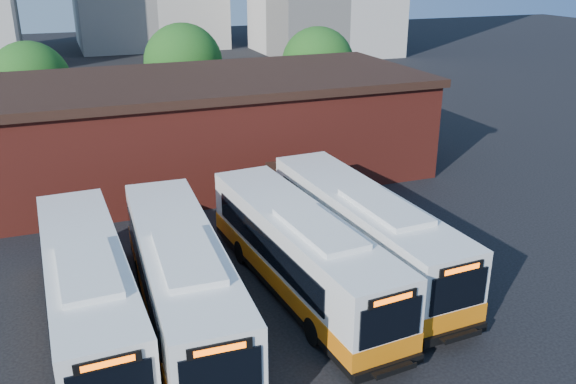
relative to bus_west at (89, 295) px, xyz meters
name	(u,v)px	position (x,y,z in m)	size (l,w,h in m)	color
ground	(327,341)	(8.04, -3.61, -1.66)	(220.00, 220.00, 0.00)	black
bus_west	(89,295)	(0.00, 0.00, 0.00)	(3.24, 13.51, 3.65)	white
bus_midwest	(182,283)	(3.41, -0.41, 0.04)	(3.31, 13.87, 3.75)	white
bus_mideast	(300,256)	(8.49, 0.16, 0.02)	(3.93, 13.74, 3.70)	white
bus_east	(363,234)	(11.90, 1.11, 0.05)	(3.58, 13.93, 3.76)	white
transit_worker	(385,344)	(9.25, -5.72, -0.69)	(0.71, 0.46, 1.94)	black
depot_building	(199,126)	(8.04, 16.39, 1.60)	(28.60, 12.60, 6.40)	maroon
tree_west	(30,82)	(-1.96, 28.39, 2.99)	(6.00, 6.00, 7.65)	#382314
tree_mid	(183,63)	(10.04, 30.39, 3.42)	(6.56, 6.56, 8.36)	#382314
tree_east	(318,64)	(21.04, 27.39, 3.17)	(6.24, 6.24, 7.96)	#382314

